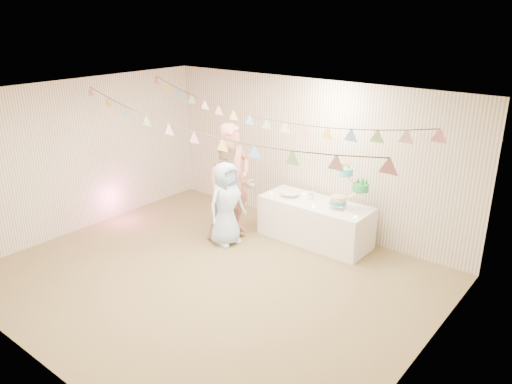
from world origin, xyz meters
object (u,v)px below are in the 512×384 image
Objects in this scene: cake_stand at (349,185)px; person_adult_a at (234,180)px; table at (315,221)px; person_child at (226,204)px; person_adult_b at (230,190)px.

person_adult_a reaches higher than cake_stand.
table is at bearing -174.81° from cake_stand.
cake_stand reaches higher than person_child.
person_adult_b is (0.07, -0.16, -0.11)m from person_adult_a.
person_adult_a is 1.13× the size of person_adult_b.
person_adult_b is at bearing -146.27° from table.
cake_stand is at bearing 5.19° from table.
person_child is at bearing -137.66° from table.
cake_stand reaches higher than table.
table is 1.50m from person_child.
person_adult_a is (-1.79, -0.67, -0.13)m from cake_stand.
person_adult_b is at bearing 32.53° from person_child.
person_adult_b reaches higher than cake_stand.
table is 2.67× the size of cake_stand.
person_adult_b is at bearing -154.20° from cake_stand.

